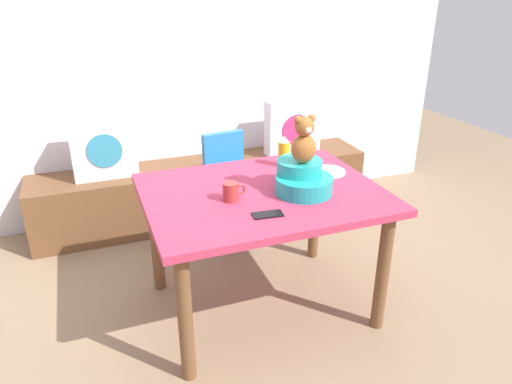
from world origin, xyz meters
The scene contains 13 objects.
ground_plane centered at (0.00, 0.00, 0.00)m, with size 8.00×8.00×0.00m, color #8C7256.
back_wall centered at (0.00, 1.50, 1.30)m, with size 4.40×0.10×2.60m, color silver.
window_bench centered at (0.00, 1.23, 0.23)m, with size 2.60×0.44×0.46m, color brown.
pillow_floral_left centered at (-0.73, 1.21, 0.68)m, with size 0.44×0.15×0.44m.
pillow_floral_right centered at (0.73, 1.21, 0.68)m, with size 0.44×0.15×0.44m.
dining_table centered at (0.00, 0.00, 0.64)m, with size 1.24×0.96×0.74m.
highchair centered at (0.08, 0.80, 0.52)m, with size 0.36×0.48×0.79m.
infant_seat_teal centered at (0.19, -0.08, 0.81)m, with size 0.30×0.33×0.16m.
teddy_bear centered at (0.19, -0.08, 1.02)m, with size 0.13×0.12×0.25m.
ketchup_bottle centered at (0.25, 0.30, 0.83)m, with size 0.07×0.07×0.18m.
coffee_mug centered at (-0.19, -0.06, 0.79)m, with size 0.12×0.08×0.09m.
dinner_plate_near centered at (0.45, 0.11, 0.75)m, with size 0.20×0.20×0.01m, color white.
cell_phone centered at (-0.08, -0.28, 0.74)m, with size 0.07×0.14×0.01m, color black.
Camera 1 is at (-0.84, -2.14, 1.76)m, focal length 33.33 mm.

